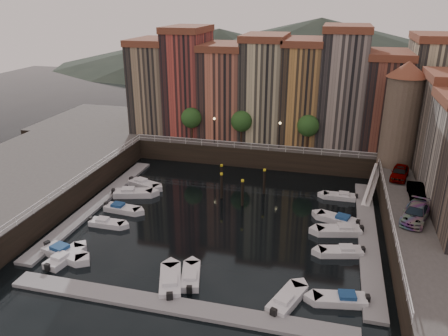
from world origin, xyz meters
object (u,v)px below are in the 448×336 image
(gangway, at_px, (372,183))
(boat_left_1, at_px, (106,223))
(corner_tower, at_px, (402,113))
(car_b, at_px, (416,192))
(boat_left_2, at_px, (122,209))
(car_c, at_px, (415,214))
(mooring_pilings, at_px, (237,185))
(car_a, at_px, (400,173))
(boat_left_0, at_px, (64,253))

(gangway, relative_size, boat_left_1, 1.98)
(boat_left_1, bearing_deg, corner_tower, 32.17)
(boat_left_1, bearing_deg, car_b, 16.38)
(boat_left_2, bearing_deg, car_b, 14.77)
(car_b, bearing_deg, car_c, -98.51)
(boat_left_1, bearing_deg, car_c, 6.83)
(gangway, height_order, car_c, car_c)
(mooring_pilings, xyz_separation_m, car_c, (20.08, -7.57, 2.15))
(mooring_pilings, height_order, car_b, car_b)
(boat_left_2, height_order, car_a, car_a)
(mooring_pilings, relative_size, car_b, 1.39)
(gangway, xyz_separation_m, boat_left_0, (-30.44, -22.43, -1.52))
(car_b, relative_size, car_c, 0.81)
(gangway, xyz_separation_m, car_b, (4.17, -5.94, 1.81))
(gangway, xyz_separation_m, car_c, (3.24, -11.89, 1.88))
(car_b, height_order, car_c, car_c)
(boat_left_2, bearing_deg, mooring_pilings, 35.96)
(boat_left_1, distance_m, car_c, 33.11)
(boat_left_1, relative_size, car_b, 0.95)
(gangway, xyz_separation_m, boat_left_1, (-29.47, -15.67, -1.59))
(boat_left_0, xyz_separation_m, boat_left_1, (0.97, 6.76, -0.08))
(car_c, bearing_deg, boat_left_2, -161.76)
(mooring_pilings, distance_m, car_c, 21.57)
(boat_left_2, xyz_separation_m, car_b, (33.59, 6.06, 3.37))
(corner_tower, height_order, boat_left_0, corner_tower)
(boat_left_2, xyz_separation_m, car_c, (32.66, 0.11, 3.44))
(boat_left_1, bearing_deg, boat_left_0, -97.91)
(boat_left_2, bearing_deg, boat_left_1, -86.25)
(boat_left_0, distance_m, boat_left_2, 10.48)
(gangway, bearing_deg, mooring_pilings, -165.62)
(gangway, bearing_deg, car_c, -74.78)
(gangway, bearing_deg, boat_left_0, -143.62)
(car_b, bearing_deg, boat_left_2, -169.40)
(gangway, bearing_deg, corner_tower, 57.20)
(car_c, bearing_deg, corner_tower, 109.22)
(mooring_pilings, distance_m, boat_left_0, 22.68)
(boat_left_2, relative_size, car_b, 1.05)
(boat_left_1, distance_m, boat_left_2, 3.67)
(mooring_pilings, height_order, car_a, car_a)
(car_a, bearing_deg, boat_left_2, -147.57)
(boat_left_0, xyz_separation_m, car_c, (33.68, 10.54, 3.40))
(corner_tower, distance_m, boat_left_2, 37.60)
(car_b, bearing_deg, corner_tower, 97.29)
(boat_left_0, bearing_deg, boat_left_1, 97.34)
(gangway, bearing_deg, boat_left_1, -152.00)
(boat_left_0, height_order, car_a, car_a)
(gangway, height_order, boat_left_1, gangway)
(gangway, bearing_deg, boat_left_2, -157.81)
(corner_tower, distance_m, boat_left_0, 43.97)
(corner_tower, distance_m, boat_left_1, 39.40)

